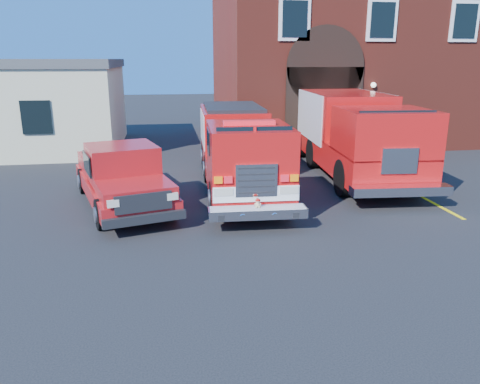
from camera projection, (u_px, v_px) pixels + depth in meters
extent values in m
plane|color=black|center=(233.00, 226.00, 12.60)|extent=(100.00, 100.00, 0.00)
cube|color=yellow|center=(435.00, 204.00, 14.53)|extent=(0.12, 3.00, 0.01)
cube|color=yellow|center=(390.00, 180.00, 17.38)|extent=(0.12, 3.00, 0.01)
cube|color=yellow|center=(358.00, 163.00, 20.23)|extent=(0.12, 3.00, 0.01)
cube|color=maroon|center=(356.00, 65.00, 26.16)|extent=(15.00, 10.00, 8.00)
cube|color=black|center=(323.00, 112.00, 21.41)|extent=(3.60, 0.12, 4.00)
cylinder|color=black|center=(326.00, 67.00, 20.87)|extent=(3.60, 0.12, 3.60)
cube|color=black|center=(295.00, 19.00, 20.06)|extent=(1.40, 0.10, 1.80)
cube|color=black|center=(382.00, 20.00, 20.67)|extent=(1.40, 0.10, 1.80)
cube|color=black|center=(465.00, 21.00, 21.27)|extent=(1.40, 0.10, 1.80)
cube|color=beige|center=(15.00, 108.00, 23.03)|extent=(10.00, 8.00, 4.00)
cube|color=#46484B|center=(9.00, 63.00, 22.44)|extent=(10.20, 8.20, 0.40)
cube|color=black|center=(36.00, 117.00, 19.51)|extent=(1.20, 0.10, 1.40)
cylinder|color=black|center=(215.00, 199.00, 13.34)|extent=(0.36, 1.01, 1.00)
cylinder|color=black|center=(284.00, 197.00, 13.56)|extent=(0.36, 1.01, 1.00)
cube|color=red|center=(239.00, 166.00, 16.15)|extent=(2.63, 8.28, 0.82)
cube|color=red|center=(233.00, 128.00, 17.87)|extent=(2.45, 4.10, 1.46)
cube|color=red|center=(249.00, 149.00, 13.33)|extent=(2.40, 3.01, 1.36)
cube|color=black|center=(255.00, 143.00, 12.15)|extent=(2.00, 0.16, 0.86)
cube|color=red|center=(249.00, 123.00, 13.13)|extent=(1.47, 0.37, 0.13)
cube|color=white|center=(256.00, 194.00, 12.17)|extent=(2.28, 0.15, 0.40)
cube|color=silver|center=(257.00, 181.00, 12.07)|extent=(1.09, 0.10, 0.86)
cube|color=silver|center=(258.00, 213.00, 12.05)|extent=(2.57, 0.61, 0.25)
cube|color=#B7B7BF|center=(203.00, 128.00, 17.74)|extent=(0.18, 3.27, 1.18)
cube|color=#B7B7BF|center=(262.00, 127.00, 17.99)|extent=(0.18, 3.27, 1.18)
sphere|color=#D5BB84|center=(258.00, 205.00, 11.99)|extent=(0.15, 0.15, 0.14)
sphere|color=#D5BB84|center=(258.00, 201.00, 11.96)|extent=(0.12, 0.12, 0.12)
sphere|color=#D5BB84|center=(256.00, 200.00, 11.95)|extent=(0.05, 0.05, 0.04)
sphere|color=#D5BB84|center=(259.00, 199.00, 11.96)|extent=(0.05, 0.05, 0.04)
ellipsoid|color=red|center=(258.00, 200.00, 11.95)|extent=(0.13, 0.13, 0.07)
cylinder|color=red|center=(258.00, 201.00, 11.95)|extent=(0.14, 0.14, 0.01)
cylinder|color=black|center=(102.00, 214.00, 12.29)|extent=(0.50, 0.88, 0.83)
cylinder|color=black|center=(169.00, 205.00, 13.02)|extent=(0.50, 0.88, 0.83)
cube|color=#A91518|center=(122.00, 187.00, 14.29)|extent=(3.53, 6.06, 0.47)
cube|color=#A91518|center=(136.00, 190.00, 12.41)|extent=(2.26, 2.01, 0.36)
cube|color=#A91518|center=(122.00, 162.00, 13.79)|extent=(2.34, 2.31, 1.04)
cube|color=#A91518|center=(112.00, 163.00, 15.63)|extent=(2.42, 2.61, 0.57)
cube|color=black|center=(145.00, 219.00, 11.75)|extent=(2.08, 0.71, 0.23)
cylinder|color=black|center=(344.00, 178.00, 15.24)|extent=(0.48, 1.24, 1.22)
cylinder|color=black|center=(416.00, 176.00, 15.44)|extent=(0.48, 1.24, 1.22)
cube|color=red|center=(351.00, 150.00, 18.22)|extent=(3.41, 9.04, 1.00)
cube|color=red|center=(341.00, 112.00, 19.46)|extent=(3.17, 5.72, 1.66)
cube|color=red|center=(384.00, 132.00, 14.93)|extent=(2.96, 2.85, 1.44)
cube|color=#B7B7BF|center=(308.00, 115.00, 19.38)|extent=(0.39, 4.64, 1.88)
cube|color=#B7B7BF|center=(373.00, 114.00, 19.60)|extent=(0.39, 4.64, 1.88)
cube|color=silver|center=(401.00, 190.00, 13.80)|extent=(3.02, 0.72, 0.28)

